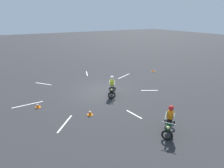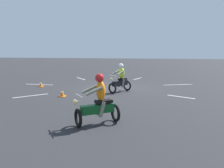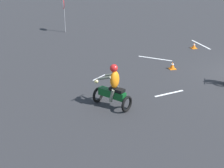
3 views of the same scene
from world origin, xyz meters
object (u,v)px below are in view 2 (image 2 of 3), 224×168
at_px(motorcycle_rider_foreground, 120,80).
at_px(traffic_cone_near_left, 41,84).
at_px(traffic_cone_near_right, 62,93).
at_px(motorcycle_rider_background, 98,102).

height_order(motorcycle_rider_foreground, traffic_cone_near_left, motorcycle_rider_foreground).
xyz_separation_m(motorcycle_rider_foreground, traffic_cone_near_right, (2.76, 1.97, -0.55)).
xyz_separation_m(motorcycle_rider_background, traffic_cone_near_left, (5.90, -6.58, -0.57)).
relative_size(motorcycle_rider_background, traffic_cone_near_left, 5.05).
bearing_deg(traffic_cone_near_right, traffic_cone_near_left, -43.98).
bearing_deg(motorcycle_rider_foreground, traffic_cone_near_left, 23.63).
xyz_separation_m(traffic_cone_near_left, traffic_cone_near_right, (-2.84, 2.74, 0.01)).
relative_size(motorcycle_rider_foreground, traffic_cone_near_right, 4.65).
bearing_deg(motorcycle_rider_background, traffic_cone_near_left, 3.86).
bearing_deg(motorcycle_rider_foreground, traffic_cone_near_right, 67.02).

